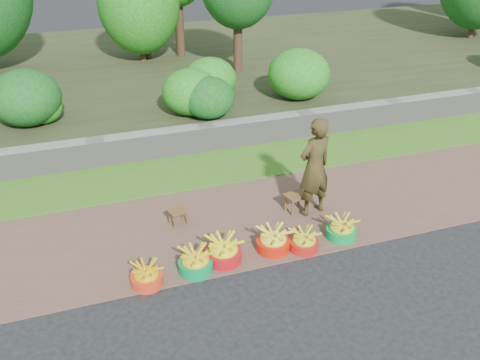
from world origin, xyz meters
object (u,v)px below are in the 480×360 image
object	(u,v)px
basin_a	(146,276)
vendor_woman	(314,167)
basin_d	(273,241)
stool_right	(296,198)
basin_c	(223,251)
basin_b	(195,262)
basin_e	(304,241)
stool_left	(178,213)
basin_f	(341,229)

from	to	relation	value
basin_a	vendor_woman	world-z (taller)	vendor_woman
basin_a	basin_d	world-z (taller)	basin_d
basin_a	stool_right	xyz separation A→B (m)	(2.70, 1.07, 0.12)
basin_c	vendor_woman	distance (m)	2.08
basin_b	basin_a	bearing A→B (deg)	-174.79
basin_e	vendor_woman	distance (m)	1.29
stool_left	stool_right	size ratio (longest dim) A/B	0.87
basin_e	basin_d	bearing A→B (deg)	162.80
stool_left	stool_right	bearing A→B (deg)	-7.15
basin_b	basin_e	xyz separation A→B (m)	(1.67, -0.02, -0.02)
basin_c	vendor_woman	bearing A→B (deg)	23.96
basin_e	stool_right	distance (m)	1.09
basin_f	stool_right	size ratio (longest dim) A/B	1.16
stool_left	stool_right	distance (m)	1.96
stool_right	vendor_woman	bearing A→B (deg)	-25.82
basin_b	vendor_woman	distance (m)	2.51
basin_d	stool_right	distance (m)	1.18
basin_c	basin_e	xyz separation A→B (m)	(1.23, -0.12, -0.03)
stool_right	vendor_woman	distance (m)	0.65
basin_e	stool_left	size ratio (longest dim) A/B	1.25
basin_e	vendor_woman	size ratio (longest dim) A/B	0.26
basin_b	vendor_woman	world-z (taller)	vendor_woman
basin_f	stool_right	bearing A→B (deg)	111.07
basin_a	basin_e	xyz separation A→B (m)	(2.37, 0.04, 0.00)
basin_d	stool_left	xyz separation A→B (m)	(-1.18, 1.14, 0.06)
basin_a	stool_right	distance (m)	2.91
stool_left	stool_right	world-z (taller)	stool_right
basin_e	stool_right	size ratio (longest dim) A/B	1.09
basin_d	vendor_woman	bearing A→B (deg)	37.51
basin_c	basin_d	size ratio (longest dim) A/B	1.06
basin_c	basin_d	bearing A→B (deg)	1.49
basin_a	basin_d	distance (m)	1.94
basin_f	basin_c	bearing A→B (deg)	179.56
basin_b	basin_d	world-z (taller)	basin_d
basin_f	basin_a	bearing A→B (deg)	-177.29
basin_f	vendor_woman	xyz separation A→B (m)	(-0.12, 0.81, 0.70)
basin_d	basin_e	bearing A→B (deg)	-17.20
vendor_woman	basin_c	bearing A→B (deg)	8.84
basin_a	stool_left	xyz separation A→B (m)	(0.75, 1.32, 0.09)
basin_e	stool_left	xyz separation A→B (m)	(-1.62, 1.27, 0.08)
basin_b	stool_right	distance (m)	2.24
basin_a	basin_f	world-z (taller)	basin_f
basin_a	stool_right	bearing A→B (deg)	21.65
basin_d	basin_e	xyz separation A→B (m)	(0.44, -0.14, -0.02)
basin_d	basin_f	bearing A→B (deg)	-1.77
basin_a	vendor_woman	distance (m)	3.17
basin_d	vendor_woman	world-z (taller)	vendor_woman
basin_e	stool_left	bearing A→B (deg)	141.84
basin_e	stool_left	distance (m)	2.06
basin_c	stool_left	bearing A→B (deg)	108.88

